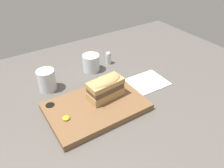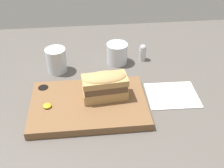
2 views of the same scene
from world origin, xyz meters
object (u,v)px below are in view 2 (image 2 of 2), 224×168
at_px(napkin, 172,95).
at_px(salt_shaker, 143,52).
at_px(water_glass, 57,62).
at_px(wine_glass, 117,54).
at_px(serving_board, 88,104).
at_px(sandwich, 105,85).

distance_m(napkin, salt_shaker, 0.26).
distance_m(water_glass, wine_glass, 0.24).
bearing_deg(serving_board, napkin, 6.27).
height_order(sandwich, wine_glass, sandwich).
height_order(serving_board, sandwich, sandwich).
distance_m(sandwich, salt_shaker, 0.32).
bearing_deg(salt_shaker, serving_board, -129.82).
bearing_deg(serving_board, water_glass, 115.97).
bearing_deg(water_glass, napkin, -26.25).
bearing_deg(sandwich, napkin, 3.56).
relative_size(water_glass, salt_shaker, 1.39).
bearing_deg(water_glass, wine_glass, 9.09).
bearing_deg(wine_glass, serving_board, -115.10).
bearing_deg(sandwich, water_glass, 128.28).
height_order(napkin, salt_shaker, salt_shaker).
height_order(serving_board, water_glass, water_glass).
relative_size(napkin, salt_shaker, 2.56).
distance_m(serving_board, napkin, 0.29).
height_order(serving_board, wine_glass, wine_glass).
bearing_deg(wine_glass, sandwich, -105.55).
distance_m(serving_board, sandwich, 0.09).
bearing_deg(wine_glass, napkin, -55.19).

